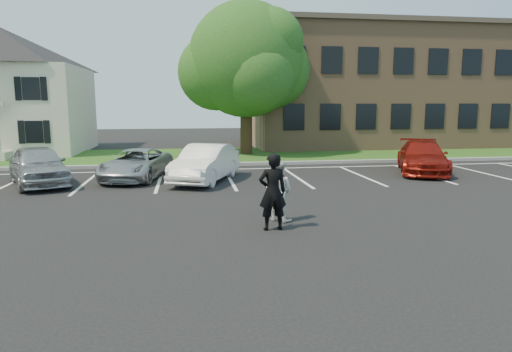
# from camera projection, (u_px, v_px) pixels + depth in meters

# --- Properties ---
(ground_plane) EXTENTS (90.00, 90.00, 0.00)m
(ground_plane) POSITION_uv_depth(u_px,v_px,m) (262.00, 235.00, 10.70)
(ground_plane) COLOR black
(ground_plane) RESTS_ON ground
(curb) EXTENTS (40.00, 0.30, 0.15)m
(curb) POSITION_uv_depth(u_px,v_px,m) (222.00, 164.00, 22.39)
(curb) COLOR gray
(curb) RESTS_ON ground
(grass_strip) EXTENTS (44.00, 8.00, 0.08)m
(grass_strip) POSITION_uv_depth(u_px,v_px,m) (216.00, 156.00, 26.30)
(grass_strip) COLOR #154C17
(grass_strip) RESTS_ON ground
(stall_lines) EXTENTS (34.00, 5.36, 0.01)m
(stall_lines) POSITION_uv_depth(u_px,v_px,m) (260.00, 175.00, 19.64)
(stall_lines) COLOR silver
(stall_lines) RESTS_ON ground
(office_building) EXTENTS (22.40, 10.40, 8.30)m
(office_building) POSITION_uv_depth(u_px,v_px,m) (400.00, 87.00, 33.60)
(office_building) COLOR #9D7453
(office_building) RESTS_ON ground
(tree) EXTENTS (7.80, 7.20, 8.80)m
(tree) POSITION_uv_depth(u_px,v_px,m) (247.00, 63.00, 26.30)
(tree) COLOR black
(tree) RESTS_ON ground
(man_black_suit) EXTENTS (0.72, 0.50, 1.89)m
(man_black_suit) POSITION_uv_depth(u_px,v_px,m) (273.00, 192.00, 11.03)
(man_black_suit) COLOR black
(man_black_suit) RESTS_ON ground
(man_white_shirt) EXTENTS (0.99, 0.97, 1.60)m
(man_white_shirt) POSITION_uv_depth(u_px,v_px,m) (278.00, 191.00, 11.92)
(man_white_shirt) COLOR silver
(man_white_shirt) RESTS_ON ground
(car_silver_west) EXTENTS (3.41, 4.73, 1.50)m
(car_silver_west) POSITION_uv_depth(u_px,v_px,m) (38.00, 165.00, 17.14)
(car_silver_west) COLOR #ABABB0
(car_silver_west) RESTS_ON ground
(car_silver_minivan) EXTENTS (3.04, 4.73, 1.21)m
(car_silver_minivan) POSITION_uv_depth(u_px,v_px,m) (136.00, 164.00, 18.41)
(car_silver_minivan) COLOR #A6A9AE
(car_silver_minivan) RESTS_ON ground
(car_white_sedan) EXTENTS (3.08, 4.64, 1.44)m
(car_white_sedan) POSITION_uv_depth(u_px,v_px,m) (205.00, 163.00, 17.89)
(car_white_sedan) COLOR white
(car_white_sedan) RESTS_ON ground
(car_red_compact) EXTENTS (3.61, 5.15, 1.38)m
(car_red_compact) POSITION_uv_depth(u_px,v_px,m) (422.00, 157.00, 20.13)
(car_red_compact) COLOR maroon
(car_red_compact) RESTS_ON ground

